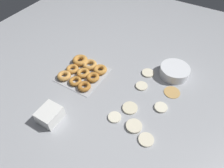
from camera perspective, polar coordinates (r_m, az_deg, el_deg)
ground_plane at (r=1.33m, az=4.58°, el=-3.15°), size 3.00×3.00×0.00m
pancake_0 at (r=1.30m, az=13.80°, el=-6.50°), size 0.08×0.08×0.01m
pancake_1 at (r=1.49m, az=10.23°, el=3.12°), size 0.09×0.09×0.01m
pancake_2 at (r=1.26m, az=5.16°, el=-6.83°), size 0.10×0.10×0.01m
pancake_3 at (r=1.16m, az=9.72°, el=-15.39°), size 0.09×0.09×0.01m
pancake_4 at (r=1.40m, az=16.78°, el=-2.23°), size 0.11×0.11×0.01m
pancake_5 at (r=1.22m, az=0.76°, el=-9.46°), size 0.08×0.08×0.01m
pancake_6 at (r=1.19m, az=6.29°, el=-11.83°), size 0.09×0.09×0.02m
pancake_7 at (r=1.39m, az=8.45°, el=-0.55°), size 0.08×0.08×0.01m
donut_tray at (r=1.47m, az=-8.29°, el=3.58°), size 0.32×0.30×0.04m
batter_bowl at (r=1.50m, az=17.41°, el=3.51°), size 0.21×0.21×0.07m
container_stack at (r=1.24m, az=-17.37°, el=-8.39°), size 0.13×0.12×0.08m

